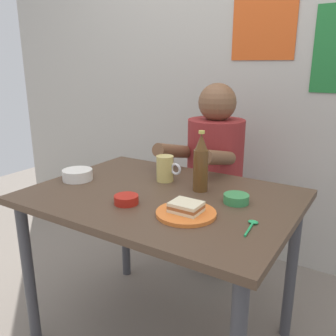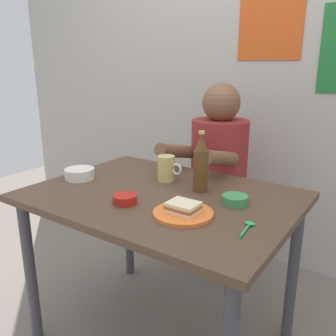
# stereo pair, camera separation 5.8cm
# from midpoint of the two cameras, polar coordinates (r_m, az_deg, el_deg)

# --- Properties ---
(wall_back) EXTENTS (4.40, 0.09, 2.60)m
(wall_back) POSITION_cam_midpoint_polar(r_m,az_deg,el_deg) (2.35, 15.36, 16.64)
(wall_back) COLOR #ADA89E
(wall_back) RESTS_ON ground
(dining_table) EXTENTS (1.10, 0.80, 0.74)m
(dining_table) POSITION_cam_midpoint_polar(r_m,az_deg,el_deg) (1.54, 0.02, -7.37)
(dining_table) COLOR #4C3828
(dining_table) RESTS_ON ground
(stool) EXTENTS (0.34, 0.34, 0.45)m
(stool) POSITION_cam_midpoint_polar(r_m,az_deg,el_deg) (2.18, 8.54, -8.70)
(stool) COLOR #4C4C51
(stool) RESTS_ON ground
(person_seated) EXTENTS (0.33, 0.56, 0.72)m
(person_seated) POSITION_cam_midpoint_polar(r_m,az_deg,el_deg) (2.03, 8.89, 1.89)
(person_seated) COLOR maroon
(person_seated) RESTS_ON stool
(plate_orange) EXTENTS (0.22, 0.22, 0.01)m
(plate_orange) POSITION_cam_midpoint_polar(r_m,az_deg,el_deg) (1.29, 3.74, -7.32)
(plate_orange) COLOR orange
(plate_orange) RESTS_ON dining_table
(sandwich) EXTENTS (0.11, 0.09, 0.04)m
(sandwich) POSITION_cam_midpoint_polar(r_m,az_deg,el_deg) (1.28, 3.76, -6.30)
(sandwich) COLOR beige
(sandwich) RESTS_ON plate_orange
(beer_mug) EXTENTS (0.13, 0.08, 0.12)m
(beer_mug) POSITION_cam_midpoint_polar(r_m,az_deg,el_deg) (1.64, 0.78, -0.08)
(beer_mug) COLOR #D1BC66
(beer_mug) RESTS_ON dining_table
(beer_bottle) EXTENTS (0.06, 0.06, 0.26)m
(beer_bottle) POSITION_cam_midpoint_polar(r_m,az_deg,el_deg) (1.51, 6.40, 0.56)
(beer_bottle) COLOR #593819
(beer_bottle) RESTS_ON dining_table
(sambal_bowl_red) EXTENTS (0.10, 0.10, 0.03)m
(sambal_bowl_red) POSITION_cam_midpoint_polar(r_m,az_deg,el_deg) (1.40, -5.76, -4.92)
(sambal_bowl_red) COLOR #B21E14
(sambal_bowl_red) RESTS_ON dining_table
(dip_bowl_green) EXTENTS (0.10, 0.10, 0.03)m
(dip_bowl_green) POSITION_cam_midpoint_polar(r_m,az_deg,el_deg) (1.42, 11.90, -4.95)
(dip_bowl_green) COLOR #388C4C
(dip_bowl_green) RESTS_ON dining_table
(rice_bowl_white) EXTENTS (0.14, 0.14, 0.05)m
(rice_bowl_white) POSITION_cam_midpoint_polar(r_m,az_deg,el_deg) (1.73, -13.10, -0.82)
(rice_bowl_white) COLOR silver
(rice_bowl_white) RESTS_ON dining_table
(spoon) EXTENTS (0.04, 0.12, 0.01)m
(spoon) POSITION_cam_midpoint_polar(r_m,az_deg,el_deg) (1.24, 14.07, -9.08)
(spoon) COLOR #26A559
(spoon) RESTS_ON dining_table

